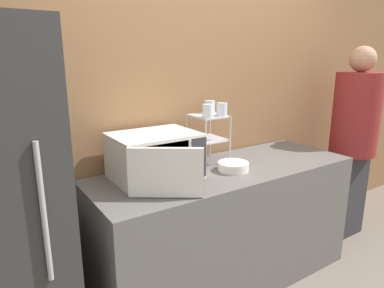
{
  "coord_description": "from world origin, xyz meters",
  "views": [
    {
      "loc": [
        -1.46,
        -1.41,
        1.64
      ],
      "look_at": [
        -0.27,
        0.38,
        1.08
      ],
      "focal_mm": 32.0,
      "sensor_mm": 36.0,
      "label": 1
    }
  ],
  "objects_px": {
    "glass_back_right": "(210,107)",
    "person": "(354,135)",
    "glass_front_right": "(222,109)",
    "microwave": "(155,156)",
    "dish_rack": "(208,129)",
    "glass_front_left": "(208,111)",
    "bowl": "(234,166)"
  },
  "relations": [
    {
      "from": "glass_back_right",
      "to": "person",
      "type": "relative_size",
      "value": 0.05
    },
    {
      "from": "glass_front_right",
      "to": "person",
      "type": "distance_m",
      "value": 1.42
    },
    {
      "from": "glass_back_right",
      "to": "person",
      "type": "height_order",
      "value": "person"
    },
    {
      "from": "microwave",
      "to": "dish_rack",
      "type": "relative_size",
      "value": 1.85
    },
    {
      "from": "glass_front_right",
      "to": "glass_back_right",
      "type": "bearing_deg",
      "value": 87.59
    },
    {
      "from": "microwave",
      "to": "person",
      "type": "distance_m",
      "value": 1.92
    },
    {
      "from": "glass_front_left",
      "to": "person",
      "type": "xyz_separation_m",
      "value": [
        1.49,
        -0.18,
        -0.32
      ]
    },
    {
      "from": "person",
      "to": "dish_rack",
      "type": "bearing_deg",
      "value": 169.77
    },
    {
      "from": "glass_front_right",
      "to": "bowl",
      "type": "xyz_separation_m",
      "value": [
        -0.03,
        -0.18,
        -0.37
      ]
    },
    {
      "from": "glass_front_left",
      "to": "glass_front_right",
      "type": "bearing_deg",
      "value": 2.46
    },
    {
      "from": "person",
      "to": "glass_front_right",
      "type": "bearing_deg",
      "value": 172.31
    },
    {
      "from": "dish_rack",
      "to": "glass_front_left",
      "type": "distance_m",
      "value": 0.18
    },
    {
      "from": "microwave",
      "to": "bowl",
      "type": "distance_m",
      "value": 0.55
    },
    {
      "from": "glass_back_right",
      "to": "glass_front_left",
      "type": "bearing_deg",
      "value": -129.97
    },
    {
      "from": "person",
      "to": "glass_back_right",
      "type": "bearing_deg",
      "value": 166.18
    },
    {
      "from": "glass_back_right",
      "to": "microwave",
      "type": "bearing_deg",
      "value": -162.76
    },
    {
      "from": "microwave",
      "to": "glass_front_right",
      "type": "distance_m",
      "value": 0.6
    },
    {
      "from": "microwave",
      "to": "person",
      "type": "height_order",
      "value": "person"
    },
    {
      "from": "glass_front_right",
      "to": "microwave",
      "type": "bearing_deg",
      "value": -177.91
    },
    {
      "from": "microwave",
      "to": "bowl",
      "type": "height_order",
      "value": "microwave"
    },
    {
      "from": "dish_rack",
      "to": "bowl",
      "type": "height_order",
      "value": "dish_rack"
    },
    {
      "from": "dish_rack",
      "to": "person",
      "type": "distance_m",
      "value": 1.46
    },
    {
      "from": "person",
      "to": "microwave",
      "type": "bearing_deg",
      "value": 175.06
    },
    {
      "from": "glass_front_left",
      "to": "glass_back_right",
      "type": "relative_size",
      "value": 1.0
    },
    {
      "from": "bowl",
      "to": "microwave",
      "type": "bearing_deg",
      "value": 163.03
    },
    {
      "from": "glass_front_right",
      "to": "glass_front_left",
      "type": "bearing_deg",
      "value": -177.54
    },
    {
      "from": "glass_front_right",
      "to": "person",
      "type": "height_order",
      "value": "person"
    },
    {
      "from": "bowl",
      "to": "person",
      "type": "bearing_deg",
      "value": -0.32
    },
    {
      "from": "dish_rack",
      "to": "glass_back_right",
      "type": "bearing_deg",
      "value": 48.12
    },
    {
      "from": "glass_back_right",
      "to": "dish_rack",
      "type": "bearing_deg",
      "value": -131.88
    },
    {
      "from": "bowl",
      "to": "dish_rack",
      "type": "bearing_deg",
      "value": 98.18
    },
    {
      "from": "microwave",
      "to": "glass_front_right",
      "type": "height_order",
      "value": "glass_front_right"
    }
  ]
}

